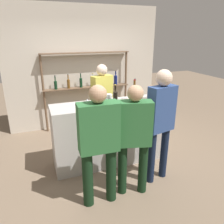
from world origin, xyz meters
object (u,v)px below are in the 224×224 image
cork_jar (108,99)px  customer_center (134,134)px  counter_bottle_0 (134,94)px  counter_bottle_2 (135,92)px  server_behind_counter (102,98)px  counter_bottle_1 (115,97)px  customer_right (161,118)px  ice_bucket (155,93)px  wine_glass (87,101)px  customer_left (99,140)px

cork_jar → customer_center: bearing=-87.0°
counter_bottle_0 → counter_bottle_2: counter_bottle_0 is taller
customer_center → server_behind_counter: bearing=13.0°
counter_bottle_1 → counter_bottle_2: 0.44m
counter_bottle_1 → server_behind_counter: bearing=86.7°
counter_bottle_0 → cork_jar: bearing=169.8°
counter_bottle_0 → customer_right: customer_right is taller
counter_bottle_2 → ice_bucket: (0.34, -0.11, -0.02)m
wine_glass → server_behind_counter: 1.01m
counter_bottle_2 → ice_bucket: 0.36m
wine_glass → customer_left: customer_left is taller
customer_left → counter_bottle_1: bearing=-31.5°
customer_center → customer_right: customer_right is taller
server_behind_counter → customer_center: bearing=-20.6°
wine_glass → ice_bucket: ice_bucket is taller
cork_jar → customer_center: customer_center is taller
ice_bucket → cork_jar: (-0.82, 0.10, -0.05)m
counter_bottle_0 → counter_bottle_2: size_ratio=1.02×
ice_bucket → customer_center: 1.15m
counter_bottle_1 → wine_glass: (-0.46, 0.00, -0.01)m
server_behind_counter → customer_left: server_behind_counter is taller
counter_bottle_0 → ice_bucket: size_ratio=1.55×
counter_bottle_0 → customer_left: bearing=-136.1°
counter_bottle_0 → server_behind_counter: (-0.31, 0.78, -0.27)m
counter_bottle_0 → counter_bottle_2: (0.05, 0.09, -0.00)m
wine_glass → counter_bottle_2: bearing=10.0°
wine_glass → customer_center: (0.44, -0.75, -0.29)m
counter_bottle_2 → customer_left: 1.35m
server_behind_counter → customer_center: server_behind_counter is taller
counter_bottle_1 → customer_left: 0.98m
customer_left → wine_glass: bearing=-2.1°
counter_bottle_1 → customer_center: (-0.02, -0.74, -0.30)m
counter_bottle_2 → wine_glass: bearing=-170.0°
counter_bottle_0 → server_behind_counter: server_behind_counter is taller
counter_bottle_0 → customer_center: 0.95m
wine_glass → ice_bucket: (1.21, 0.04, 0.00)m
counter_bottle_2 → customer_left: bearing=-134.9°
wine_glass → customer_center: size_ratio=0.10×
counter_bottle_0 → customer_right: (0.11, -0.67, -0.20)m
ice_bucket → customer_right: size_ratio=0.14×
counter_bottle_2 → customer_center: bearing=-115.7°
customer_left → customer_right: customer_right is taller
customer_right → counter_bottle_2: bearing=-7.5°
counter_bottle_2 → server_behind_counter: 0.82m
counter_bottle_2 → wine_glass: 0.88m
counter_bottle_2 → cork_jar: (-0.48, -0.01, -0.07)m
customer_center → customer_right: (0.49, 0.14, 0.11)m
wine_glass → server_behind_counter: (0.51, 0.84, -0.24)m
server_behind_counter → customer_center: (-0.07, -1.59, -0.05)m
wine_glass → ice_bucket: bearing=1.9°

